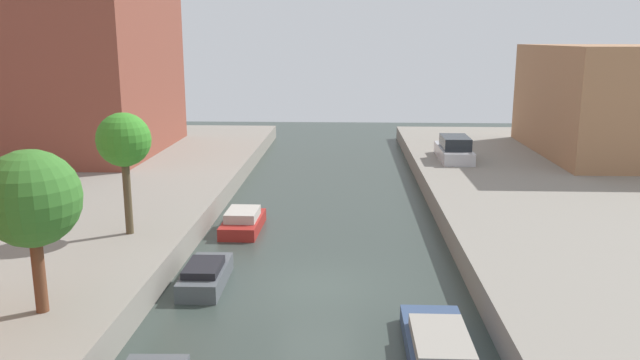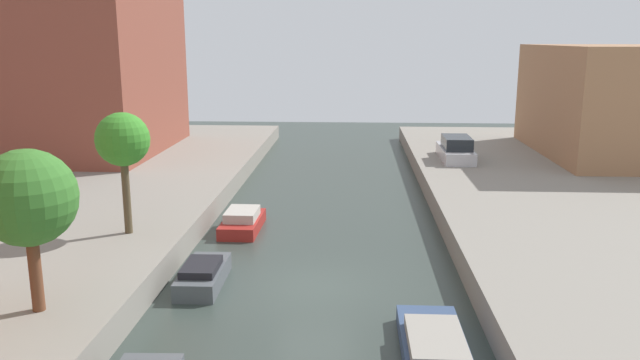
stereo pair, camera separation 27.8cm
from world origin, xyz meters
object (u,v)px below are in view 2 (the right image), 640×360
object	(u,v)px
low_block_right	(627,101)
street_tree_3	(123,141)
street_tree_2	(28,199)
parked_car	(456,150)
moored_boat_left_2	(203,275)
moored_boat_right_2	(435,348)
moored_boat_left_3	(242,221)

from	to	relation	value
low_block_right	street_tree_3	size ratio (longest dim) A/B	2.96
street_tree_2	street_tree_3	world-z (taller)	street_tree_3
parked_car	low_block_right	bearing A→B (deg)	12.40
street_tree_2	parked_car	distance (m)	26.59
street_tree_2	moored_boat_left_2	distance (m)	6.65
parked_car	moored_boat_left_2	size ratio (longest dim) A/B	1.48
street_tree_2	moored_boat_right_2	size ratio (longest dim) A/B	0.97
street_tree_3	moored_boat_left_3	bearing A→B (deg)	46.15
moored_boat_right_2	street_tree_3	bearing A→B (deg)	145.87
street_tree_2	moored_boat_right_2	distance (m)	11.17
parked_car	moored_boat_right_2	bearing A→B (deg)	-100.00
low_block_right	moored_boat_right_2	distance (m)	29.03
parked_car	moored_boat_left_3	world-z (taller)	parked_car
street_tree_3	moored_boat_left_3	distance (m)	6.62
low_block_right	moored_boat_left_2	size ratio (longest dim) A/B	4.12
parked_car	moored_boat_right_2	size ratio (longest dim) A/B	1.07
low_block_right	parked_car	bearing A→B (deg)	-167.60
parked_car	moored_boat_left_2	world-z (taller)	parked_car
moored_boat_left_3	moored_boat_right_2	xyz separation A→B (m)	(6.91, -10.88, -0.06)
street_tree_2	moored_boat_left_3	distance (m)	11.81
low_block_right	moored_boat_right_2	bearing A→B (deg)	-120.51
parked_car	moored_boat_left_3	bearing A→B (deg)	-133.24
low_block_right	moored_boat_left_2	xyz separation A→B (m)	(-21.74, -20.15, -3.97)
low_block_right	parked_car	xyz separation A→B (m)	(-10.65, -2.34, -2.75)
street_tree_2	parked_car	bearing A→B (deg)	56.87
moored_boat_left_3	low_block_right	bearing A→B (deg)	32.86
low_block_right	moored_boat_left_3	distance (m)	25.91
street_tree_2	moored_boat_right_2	world-z (taller)	street_tree_2
parked_car	street_tree_3	bearing A→B (deg)	-133.39
moored_boat_left_2	moored_boat_left_3	bearing A→B (deg)	87.90
street_tree_2	moored_boat_left_3	bearing A→B (deg)	71.24
street_tree_2	moored_boat_left_2	bearing A→B (deg)	52.25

